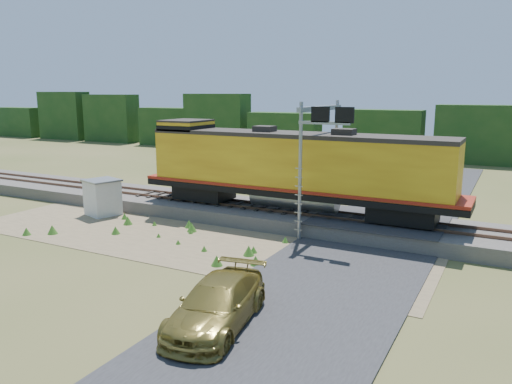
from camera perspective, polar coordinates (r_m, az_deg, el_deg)
The scene contains 11 objects.
ground at distance 25.53m, azimuth -5.31°, elevation -6.24°, with size 140.00×140.00×0.00m, color #475123.
ballast at distance 30.43m, azimuth 0.85°, elevation -2.53°, with size 70.00×5.00×0.80m, color slate.
rails at distance 30.32m, azimuth 0.85°, elevation -1.64°, with size 70.00×1.54×0.16m.
dirt_shoulder at distance 27.01m, azimuth -8.31°, elevation -5.29°, with size 26.00×8.00×0.03m, color #8C7754.
road at distance 23.30m, azimuth 10.46°, elevation -7.90°, with size 7.00×66.00×0.86m.
tree_line_north at distance 60.03m, azimuth 14.94°, elevation 6.54°, with size 130.00×3.00×6.50m.
weed_clumps at distance 27.60m, azimuth -11.32°, elevation -5.07°, with size 15.00×6.20×0.56m, color #397220, non-canonical shape.
locomotive at distance 29.12m, azimuth 3.89°, elevation 2.89°, with size 19.39×2.96×5.00m.
shed at distance 33.03m, azimuth -17.13°, elevation -0.57°, with size 2.42×2.42×2.30m.
signal_gantry at distance 27.45m, azimuth 7.59°, elevation 6.48°, with size 2.87×6.20×7.23m.
car at distance 17.02m, azimuth -4.49°, elevation -12.65°, with size 2.18×5.37×1.56m, color olive.
Camera 1 is at (13.38, -20.34, 7.69)m, focal length 35.00 mm.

